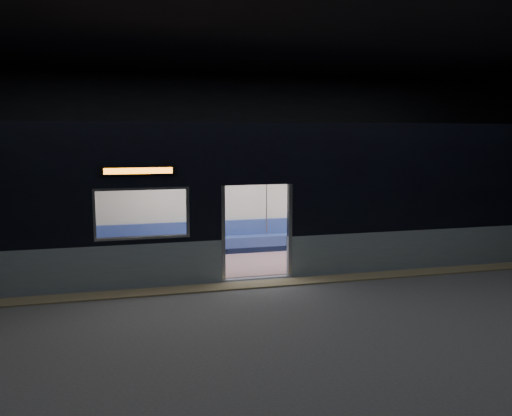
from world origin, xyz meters
name	(u,v)px	position (x,y,z in m)	size (l,w,h in m)	color
station_floor	(270,292)	(0.00, 0.00, -0.01)	(24.00, 14.00, 0.01)	#47494C
station_envelope	(271,105)	(0.00, 0.00, 3.66)	(24.00, 14.00, 5.00)	black
tactile_strip	(263,284)	(0.00, 0.55, 0.01)	(22.80, 0.50, 0.03)	#8C7F59
metro_car	(241,187)	(0.00, 2.54, 1.85)	(18.00, 3.04, 3.35)	#889BA2
passenger	(399,217)	(4.80, 3.55, 0.78)	(0.40, 0.66, 1.32)	black
handbag	(401,223)	(4.76, 3.34, 0.66)	(0.26, 0.22, 0.13)	black
transit_map	(361,194)	(3.78, 3.85, 1.44)	(0.91, 0.03, 0.59)	white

